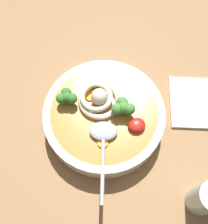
% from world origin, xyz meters
% --- Properties ---
extents(table_slab, '(1.25, 1.25, 0.03)m').
position_xyz_m(table_slab, '(0.00, 0.00, 0.01)').
color(table_slab, '#936D47').
rests_on(table_slab, ground).
extents(soup_bowl, '(0.27, 0.27, 0.06)m').
position_xyz_m(soup_bowl, '(0.02, 0.02, 0.06)').
color(soup_bowl, silver).
rests_on(soup_bowl, table_slab).
extents(noodle_pile, '(0.11, 0.10, 0.04)m').
position_xyz_m(noodle_pile, '(0.03, -0.01, 0.10)').
color(noodle_pile, beige).
rests_on(noodle_pile, soup_bowl).
extents(soup_spoon, '(0.07, 0.18, 0.02)m').
position_xyz_m(soup_spoon, '(0.03, 0.08, 0.09)').
color(soup_spoon, '#B7B7BC').
rests_on(soup_spoon, soup_bowl).
extents(chili_sauce_dollop, '(0.04, 0.03, 0.02)m').
position_xyz_m(chili_sauce_dollop, '(-0.04, 0.06, 0.09)').
color(chili_sauce_dollop, red).
rests_on(chili_sauce_dollop, soup_bowl).
extents(broccoli_floret_far, '(0.05, 0.04, 0.04)m').
position_xyz_m(broccoli_floret_far, '(0.10, -0.02, 0.11)').
color(broccoli_floret_far, '#7A9E60').
rests_on(broccoli_floret_far, soup_bowl).
extents(broccoli_floret_center, '(0.05, 0.04, 0.04)m').
position_xyz_m(broccoli_floret_center, '(-0.02, 0.02, 0.11)').
color(broccoli_floret_center, '#7A9E60').
rests_on(broccoli_floret_center, soup_bowl).
extents(carrot_slice_right, '(0.03, 0.03, 0.00)m').
position_xyz_m(carrot_slice_right, '(0.04, -0.03, 0.09)').
color(carrot_slice_right, orange).
rests_on(carrot_slice_right, soup_bowl).
extents(carrot_slice_beside_chili, '(0.02, 0.02, 0.00)m').
position_xyz_m(carrot_slice_beside_chili, '(0.03, 0.09, 0.09)').
color(carrot_slice_beside_chili, orange).
rests_on(carrot_slice_beside_chili, soup_bowl).
extents(drinking_glass, '(0.06, 0.06, 0.10)m').
position_xyz_m(drinking_glass, '(-0.15, 0.23, 0.08)').
color(drinking_glass, silver).
rests_on(drinking_glass, table_slab).
extents(folded_napkin, '(0.19, 0.17, 0.01)m').
position_xyz_m(folded_napkin, '(-0.23, 0.01, 0.03)').
color(folded_napkin, white).
rests_on(folded_napkin, table_slab).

